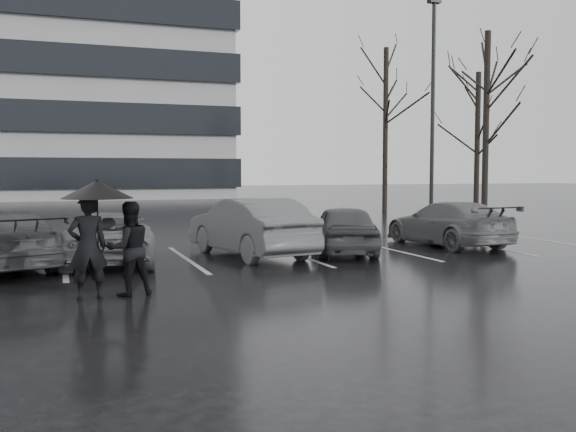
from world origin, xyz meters
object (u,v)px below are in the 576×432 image
at_px(car_west_a, 250,227).
at_px(pedestrian_left, 88,247).
at_px(pedestrian_right, 129,249).
at_px(car_west_c, 0,240).
at_px(tree_ne, 477,143).
at_px(car_main, 344,229).
at_px(car_east, 448,223).
at_px(car_west_b, 109,237).
at_px(tree_north, 385,130).
at_px(lamp_post, 432,125).
at_px(tree_east, 486,127).

bearing_deg(car_west_a, pedestrian_left, 35.99).
distance_m(pedestrian_left, pedestrian_right, 0.69).
relative_size(car_west_c, pedestrian_left, 2.54).
bearing_deg(tree_ne, car_main, -137.02).
bearing_deg(car_west_a, car_east, 171.61).
bearing_deg(car_west_b, tree_ne, -142.65).
height_order(car_west_b, car_west_c, car_west_c).
distance_m(tree_ne, tree_north, 4.67).
distance_m(pedestrian_left, lamp_post, 16.10).
distance_m(car_main, lamp_post, 8.89).
xyz_separation_m(car_west_c, tree_ne, (20.82, 11.69, 2.86)).
xyz_separation_m(car_west_a, pedestrian_left, (-4.08, -4.35, 0.14)).
height_order(tree_east, tree_north, tree_north).
distance_m(pedestrian_right, tree_ne, 24.38).
bearing_deg(car_west_b, tree_east, -149.40).
height_order(car_east, lamp_post, lamp_post).
distance_m(car_west_a, tree_east, 14.98).
bearing_deg(car_east, tree_east, -136.68).
bearing_deg(car_east, tree_ne, -133.21).
relative_size(car_main, car_west_c, 0.85).
bearing_deg(car_west_a, tree_ne, -153.66).
xyz_separation_m(car_east, lamp_post, (2.58, 4.94, 3.21)).
distance_m(car_west_a, pedestrian_left, 5.96).
relative_size(car_west_b, pedestrian_right, 2.64).
distance_m(car_east, tree_north, 15.68).
xyz_separation_m(lamp_post, tree_ne, (6.54, 6.24, -0.35)).
bearing_deg(pedestrian_right, car_west_a, -141.41).
distance_m(car_main, tree_east, 13.27).
bearing_deg(car_main, pedestrian_left, 48.90).
height_order(car_main, tree_ne, tree_ne).
xyz_separation_m(car_west_a, car_west_c, (-5.74, -0.26, -0.09)).
distance_m(car_main, car_east, 3.62).
relative_size(car_main, car_east, 0.86).
xyz_separation_m(pedestrian_left, tree_north, (15.66, 18.78, 3.38)).
bearing_deg(lamp_post, tree_north, 71.78).
distance_m(pedestrian_left, tree_ne, 24.96).
relative_size(car_west_c, lamp_post, 0.53).
xyz_separation_m(car_west_a, tree_east, (12.58, 7.43, 3.27)).
relative_size(car_main, lamp_post, 0.45).
distance_m(car_west_c, tree_east, 20.15).
height_order(pedestrian_right, tree_ne, tree_ne).
distance_m(car_main, tree_ne, 17.57).
height_order(car_west_a, tree_east, tree_east).
height_order(car_west_a, car_west_b, car_west_a).
bearing_deg(pedestrian_left, car_west_c, -74.77).
height_order(lamp_post, tree_east, lamp_post).
bearing_deg(car_west_b, car_east, -172.50).
bearing_deg(car_main, lamp_post, -120.29).
relative_size(lamp_post, tree_east, 1.05).
distance_m(car_main, pedestrian_left, 7.60).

